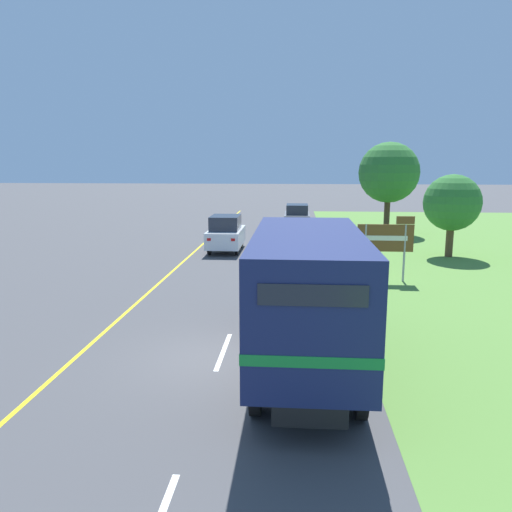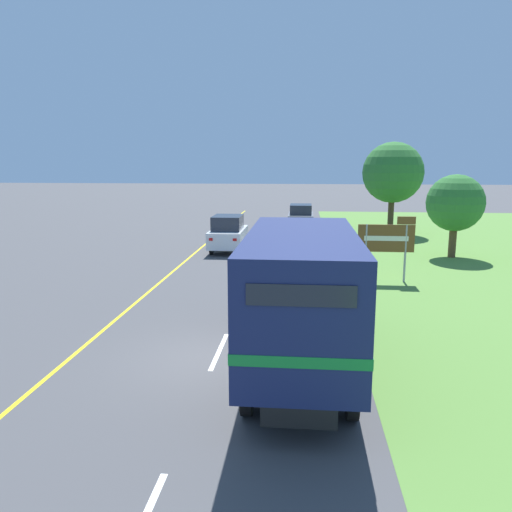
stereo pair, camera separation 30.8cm
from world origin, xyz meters
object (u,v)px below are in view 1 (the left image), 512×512
lead_car_grey_ahead (297,217)px  roadside_tree_near (452,203)px  lead_car_white (226,233)px  horse_trailer_truck (306,289)px  highway_sign (387,240)px  roadside_tree_mid (389,173)px

lead_car_grey_ahead → roadside_tree_near: (7.93, -10.24, 1.88)m
lead_car_white → lead_car_grey_ahead: lead_car_white is taller
horse_trailer_truck → roadside_tree_near: size_ratio=1.93×
lead_car_grey_ahead → highway_sign: highway_sign is taller
lead_car_white → roadside_tree_mid: roadside_tree_mid is taller
lead_car_white → lead_car_grey_ahead: 10.34m
lead_car_grey_ahead → highway_sign: bearing=-77.3°
lead_car_grey_ahead → roadside_tree_near: 13.09m
roadside_tree_near → highway_sign: bearing=-126.5°
horse_trailer_truck → roadside_tree_near: 16.82m
lead_car_grey_ahead → roadside_tree_mid: size_ratio=0.61×
lead_car_white → horse_trailer_truck: bearing=-75.2°
horse_trailer_truck → roadside_tree_mid: size_ratio=1.32×
highway_sign → roadside_tree_near: (4.31, 5.82, 1.06)m
lead_car_white → highway_sign: bearing=-40.6°
horse_trailer_truck → roadside_tree_mid: (6.07, 23.55, 2.25)m
lead_car_white → highway_sign: (7.59, -6.50, 0.76)m
roadside_tree_mid → lead_car_white: bearing=-141.9°
horse_trailer_truck → highway_sign: horse_trailer_truck is taller
lead_car_white → lead_car_grey_ahead: bearing=67.5°
horse_trailer_truck → lead_car_grey_ahead: bearing=90.3°
roadside_tree_mid → roadside_tree_near: bearing=-78.8°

